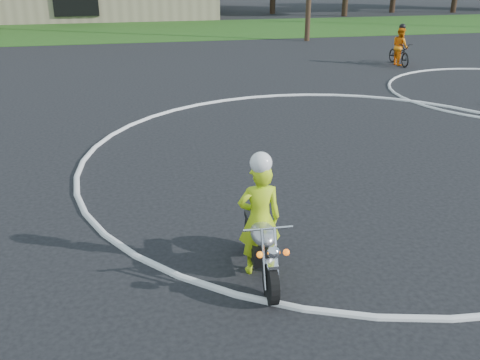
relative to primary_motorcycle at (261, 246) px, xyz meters
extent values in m
plane|color=black|center=(3.08, 1.43, -0.49)|extent=(120.00, 120.00, 0.00)
cube|color=#1E4714|center=(3.08, 28.43, -0.48)|extent=(120.00, 10.00, 0.02)
torus|color=silver|center=(3.08, 4.43, -0.49)|extent=(12.12, 12.12, 0.12)
cylinder|color=black|center=(-0.02, -0.64, -0.20)|extent=(0.13, 0.58, 0.58)
cylinder|color=black|center=(0.02, 0.71, -0.20)|extent=(0.13, 0.58, 0.58)
cube|color=black|center=(0.00, 0.09, -0.11)|extent=(0.29, 0.54, 0.29)
ellipsoid|color=#B0B0B5|center=(-0.01, -0.11, 0.26)|extent=(0.37, 0.63, 0.27)
cube|color=black|center=(0.01, 0.38, 0.22)|extent=(0.27, 0.59, 0.10)
cylinder|color=silver|center=(-0.11, -0.56, 0.13)|extent=(0.05, 0.35, 0.78)
cylinder|color=white|center=(0.07, -0.56, 0.13)|extent=(0.05, 0.35, 0.78)
cube|color=white|center=(-0.02, -0.66, 0.11)|extent=(0.14, 0.22, 0.05)
cylinder|color=silver|center=(-0.01, -0.40, 0.49)|extent=(0.68, 0.05, 0.03)
sphere|color=white|center=(-0.02, -0.73, 0.33)|extent=(0.17, 0.17, 0.17)
sphere|color=orange|center=(-0.20, -0.71, 0.30)|extent=(0.09, 0.09, 0.09)
sphere|color=#FF600C|center=(0.15, -0.72, 0.30)|extent=(0.09, 0.09, 0.09)
cylinder|color=silver|center=(0.16, 0.47, -0.20)|extent=(0.10, 0.77, 0.08)
imported|color=#B9DE17|center=(0.00, 0.14, 0.36)|extent=(0.63, 0.43, 1.71)
sphere|color=white|center=(0.00, 0.09, 1.24)|extent=(0.31, 0.31, 0.31)
imported|color=black|center=(9.68, 14.81, -0.02)|extent=(0.65, 1.80, 0.94)
imported|color=orange|center=(9.68, 14.81, 0.29)|extent=(0.60, 0.77, 1.57)
sphere|color=black|center=(9.68, 14.81, 1.09)|extent=(0.27, 0.27, 0.27)
camera|label=1|loc=(-1.64, -6.45, 3.81)|focal=40.00mm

